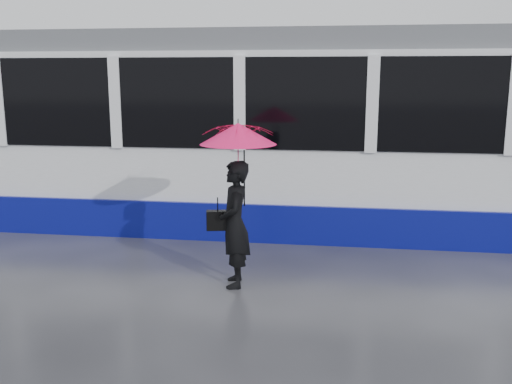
# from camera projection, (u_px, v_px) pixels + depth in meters

# --- Properties ---
(ground) EXTENTS (90.00, 90.00, 0.00)m
(ground) POSITION_uv_depth(u_px,v_px,m) (200.00, 266.00, 8.00)
(ground) COLOR #28282C
(ground) RESTS_ON ground
(rails) EXTENTS (34.00, 1.51, 0.02)m
(rails) POSITION_uv_depth(u_px,v_px,m) (233.00, 221.00, 10.42)
(rails) COLOR #3F3D38
(rails) RESTS_ON ground
(tram) EXTENTS (26.00, 2.56, 3.35)m
(tram) POSITION_uv_depth(u_px,v_px,m) (65.00, 130.00, 10.54)
(tram) COLOR white
(tram) RESTS_ON ground
(woman) EXTENTS (0.49, 0.65, 1.60)m
(woman) POSITION_uv_depth(u_px,v_px,m) (235.00, 224.00, 7.12)
(woman) COLOR black
(woman) RESTS_ON ground
(umbrella) EXTENTS (1.11, 1.11, 1.08)m
(umbrella) POSITION_uv_depth(u_px,v_px,m) (238.00, 149.00, 6.92)
(umbrella) COLOR #FF1554
(umbrella) RESTS_ON ground
(handbag) EXTENTS (0.30, 0.18, 0.43)m
(handbag) POSITION_uv_depth(u_px,v_px,m) (218.00, 220.00, 7.16)
(handbag) COLOR black
(handbag) RESTS_ON ground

